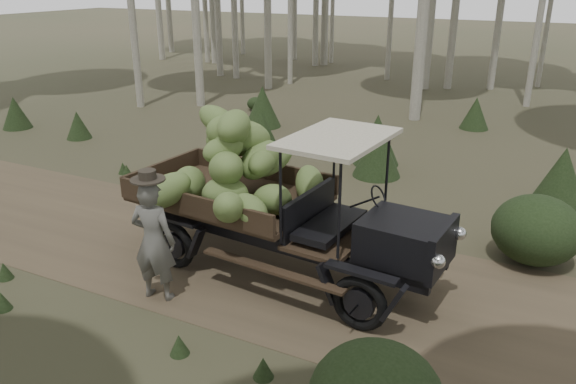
% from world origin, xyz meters
% --- Properties ---
extents(ground, '(120.00, 120.00, 0.00)m').
position_xyz_m(ground, '(0.00, 0.00, 0.00)').
color(ground, '#473D2B').
rests_on(ground, ground).
extents(dirt_track, '(70.00, 4.00, 0.01)m').
position_xyz_m(dirt_track, '(0.00, 0.00, 0.00)').
color(dirt_track, brown).
rests_on(dirt_track, ground).
extents(banana_truck, '(5.71, 2.85, 2.82)m').
position_xyz_m(banana_truck, '(1.73, 0.00, 1.62)').
color(banana_truck, black).
rests_on(banana_truck, ground).
extents(farmer, '(0.78, 0.60, 2.13)m').
position_xyz_m(farmer, '(0.74, -1.61, 1.01)').
color(farmer, '#5D5B55').
rests_on(farmer, ground).
extents(undergrowth, '(24.80, 23.95, 1.39)m').
position_xyz_m(undergrowth, '(0.70, -0.43, 0.58)').
color(undergrowth, '#233319').
rests_on(undergrowth, ground).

